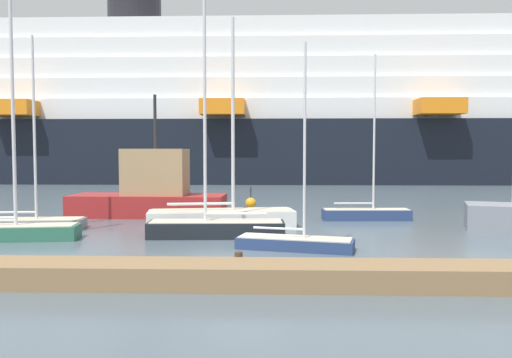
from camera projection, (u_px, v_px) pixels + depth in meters
ground_plane at (247, 247)px, 19.79m from camera, size 600.00×600.00×0.00m
dock_pier at (237, 275)px, 14.01m from camera, size 20.90×1.82×0.79m
sailboat_0 at (4, 228)px, 21.28m from camera, size 6.24×2.15×10.26m
sailboat_1 at (222, 216)px, 25.20m from camera, size 7.52×3.04×10.41m
sailboat_2 at (28, 221)px, 24.23m from camera, size 5.43×1.98×9.30m
sailboat_3 at (366, 212)px, 27.56m from camera, size 4.85×1.29×9.06m
sailboat_4 at (295, 240)px, 19.26m from camera, size 4.65×2.28×7.89m
sailboat_5 at (216, 225)px, 22.04m from camera, size 6.04×1.81×10.35m
fishing_boat_0 at (151, 192)px, 29.18m from camera, size 9.01×3.19×7.05m
channel_buoy_1 at (251, 203)px, 33.15m from camera, size 0.73×0.73×1.42m
cruise_ship at (320, 115)px, 65.09m from camera, size 135.85×21.72×26.48m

